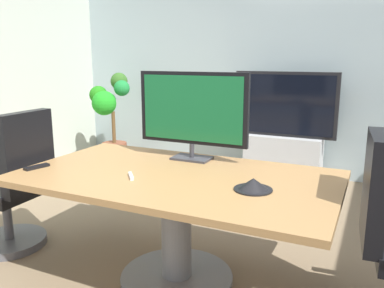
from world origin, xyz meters
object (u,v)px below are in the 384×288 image
(wall_display_unit, at_px, (283,145))
(remote_control, at_px, (37,167))
(tv_monitor, at_px, (192,111))
(conference_phone, at_px, (253,185))
(conference_table, at_px, (176,201))
(potted_plant, at_px, (110,114))
(office_chair_left, at_px, (14,193))

(wall_display_unit, xyz_separation_m, remote_control, (-1.07, -2.79, 0.31))
(tv_monitor, relative_size, remote_control, 4.94)
(conference_phone, relative_size, remote_control, 1.29)
(conference_table, relative_size, conference_phone, 9.20)
(conference_table, xyz_separation_m, potted_plant, (-2.17, 2.23, 0.16))
(potted_plant, relative_size, remote_control, 7.44)
(office_chair_left, height_order, potted_plant, potted_plant)
(potted_plant, xyz_separation_m, conference_phone, (2.71, -2.32, 0.05))
(tv_monitor, distance_m, remote_control, 1.14)
(office_chair_left, bearing_deg, remote_control, 69.16)
(conference_table, distance_m, conference_phone, 0.59)
(conference_table, relative_size, tv_monitor, 2.41)
(conference_phone, bearing_deg, office_chair_left, -178.73)
(office_chair_left, xyz_separation_m, wall_display_unit, (1.49, 2.65, -0.01))
(conference_table, bearing_deg, potted_plant, 134.15)
(tv_monitor, height_order, conference_phone, tv_monitor)
(tv_monitor, distance_m, wall_display_unit, 2.22)
(tv_monitor, height_order, potted_plant, tv_monitor)
(conference_table, height_order, potted_plant, potted_plant)
(conference_table, xyz_separation_m, wall_display_unit, (0.15, 2.52, -0.11))
(tv_monitor, xyz_separation_m, potted_plant, (-2.10, 1.83, -0.38))
(office_chair_left, height_order, wall_display_unit, wall_display_unit)
(potted_plant, bearing_deg, remote_control, -63.50)
(conference_phone, bearing_deg, remote_control, -172.80)
(office_chair_left, relative_size, wall_display_unit, 0.83)
(office_chair_left, distance_m, potted_plant, 2.52)
(tv_monitor, relative_size, potted_plant, 0.66)
(office_chair_left, bearing_deg, conference_phone, 89.34)
(remote_control, bearing_deg, potted_plant, 129.96)
(conference_table, relative_size, remote_control, 11.91)
(potted_plant, bearing_deg, conference_table, -45.85)
(office_chair_left, xyz_separation_m, remote_control, (0.42, -0.14, 0.29))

